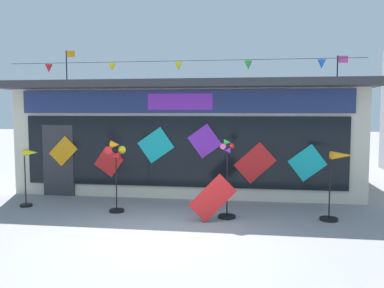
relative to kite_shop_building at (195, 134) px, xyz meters
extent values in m
plane|color=gray|center=(0.19, -6.30, -1.62)|extent=(80.00, 80.00, 0.00)
cube|color=beige|center=(0.00, 0.05, -0.12)|extent=(9.71, 5.92, 3.00)
cube|color=#333338|center=(0.00, -0.32, 1.48)|extent=(10.11, 6.68, 0.20)
cube|color=navy|center=(0.00, -2.95, 1.03)|extent=(8.93, 0.08, 0.62)
cube|color=purple|center=(0.00, -2.98, 1.03)|extent=(1.75, 0.04, 0.43)
cube|color=black|center=(0.00, -2.94, -0.32)|extent=(8.74, 0.06, 1.90)
cube|color=#333338|center=(-3.49, -2.94, -0.62)|extent=(0.90, 0.07, 2.00)
cube|color=orange|center=(-3.31, -3.00, -0.35)|extent=(0.86, 0.03, 0.86)
cube|color=red|center=(-1.99, -3.00, -0.62)|extent=(0.86, 0.03, 0.86)
cube|color=#19B7BC|center=(-0.66, -3.00, -0.15)|extent=(1.02, 0.03, 1.00)
cube|color=purple|center=(0.67, -3.00, -0.02)|extent=(0.92, 0.03, 0.93)
cube|color=red|center=(1.99, -3.00, -0.58)|extent=(1.12, 0.03, 1.10)
cube|color=#19B7BC|center=(3.32, -3.00, -0.55)|extent=(1.00, 0.03, 0.98)
cylinder|color=black|center=(0.00, -3.19, 2.07)|extent=(9.32, 0.01, 0.01)
cone|color=red|center=(-3.57, -3.19, 1.93)|extent=(0.20, 0.20, 0.22)
cone|color=yellow|center=(-1.78, -3.19, 1.93)|extent=(0.20, 0.20, 0.22)
cone|color=yellow|center=(0.00, -3.19, 1.93)|extent=(0.20, 0.20, 0.22)
cone|color=green|center=(1.79, -3.19, 1.93)|extent=(0.20, 0.20, 0.22)
cone|color=blue|center=(3.57, -3.19, 1.93)|extent=(0.20, 0.20, 0.22)
cylinder|color=black|center=(-4.60, 0.05, 2.24)|extent=(0.04, 0.04, 1.31)
cube|color=orange|center=(-4.44, 0.05, 2.77)|extent=(0.32, 0.02, 0.22)
cylinder|color=black|center=(4.61, 0.05, 2.06)|extent=(0.04, 0.04, 0.96)
cube|color=#EA4CA3|center=(4.77, 0.05, 2.42)|extent=(0.32, 0.02, 0.22)
cylinder|color=black|center=(-3.71, -4.30, -1.59)|extent=(0.30, 0.30, 0.06)
cylinder|color=black|center=(-3.71, -4.30, -0.93)|extent=(0.03, 0.03, 1.37)
cone|color=yellow|center=(-3.53, -4.30, -0.25)|extent=(0.36, 0.20, 0.18)
cylinder|color=orange|center=(-3.71, -4.30, -0.25)|extent=(0.03, 0.16, 0.16)
cylinder|color=black|center=(-1.27, -4.50, -1.59)|extent=(0.35, 0.35, 0.06)
cylinder|color=black|center=(-1.27, -4.50, -0.88)|extent=(0.03, 0.03, 1.48)
cylinder|color=black|center=(-1.27, -4.54, -0.14)|extent=(0.06, 0.04, 0.06)
cone|color=yellow|center=(-1.14, -4.54, -0.14)|extent=(0.19, 0.20, 0.19)
cone|color=orange|center=(-1.27, -4.54, -0.01)|extent=(0.20, 0.19, 0.19)
cone|color=red|center=(-1.40, -4.54, -0.14)|extent=(0.19, 0.20, 0.19)
cone|color=red|center=(-1.27, -4.54, -0.27)|extent=(0.20, 0.19, 0.19)
cylinder|color=black|center=(1.36, -4.66, -1.59)|extent=(0.39, 0.39, 0.06)
cylinder|color=black|center=(1.36, -4.66, -0.81)|extent=(0.03, 0.03, 1.62)
cylinder|color=black|center=(1.36, -4.70, 0.00)|extent=(0.06, 0.04, 0.06)
cone|color=red|center=(1.45, -4.70, 0.00)|extent=(0.13, 0.14, 0.13)
cone|color=green|center=(1.36, -4.70, 0.09)|extent=(0.14, 0.13, 0.13)
cone|color=#EA4CA3|center=(1.27, -4.70, 0.00)|extent=(0.13, 0.14, 0.13)
cone|color=purple|center=(1.36, -4.70, -0.09)|extent=(0.14, 0.13, 0.13)
cylinder|color=black|center=(3.59, -4.55, -1.59)|extent=(0.39, 0.39, 0.06)
cylinder|color=black|center=(3.59, -4.55, -0.90)|extent=(0.03, 0.03, 1.44)
cone|color=orange|center=(3.84, -4.55, -0.17)|extent=(0.52, 0.27, 0.18)
cylinder|color=orange|center=(3.59, -4.55, -0.17)|extent=(0.03, 0.16, 0.16)
cube|color=red|center=(1.07, -5.01, -1.10)|extent=(1.04, 0.25, 1.04)
camera|label=1|loc=(1.86, -13.57, 0.80)|focal=37.70mm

